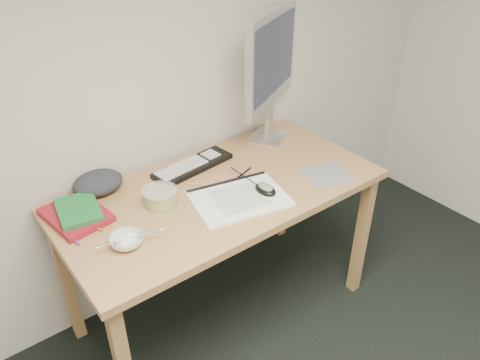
{
  "coord_description": "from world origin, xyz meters",
  "views": [
    {
      "loc": [
        -0.91,
        0.03,
        1.86
      ],
      "look_at": [
        0.08,
        1.33,
        0.83
      ],
      "focal_mm": 35.0,
      "sensor_mm": 36.0,
      "label": 1
    }
  ],
  "objects_px": {
    "keyboard": "(193,166)",
    "monitor": "(271,62)",
    "sketchpad": "(240,199)",
    "desk": "(221,204)",
    "rice_bowl": "(127,241)"
  },
  "relations": [
    {
      "from": "desk",
      "to": "monitor",
      "type": "height_order",
      "value": "monitor"
    },
    {
      "from": "desk",
      "to": "sketchpad",
      "type": "distance_m",
      "value": 0.15
    },
    {
      "from": "monitor",
      "to": "sketchpad",
      "type": "bearing_deg",
      "value": -170.66
    },
    {
      "from": "desk",
      "to": "sketchpad",
      "type": "relative_size",
      "value": 3.64
    },
    {
      "from": "desk",
      "to": "rice_bowl",
      "type": "height_order",
      "value": "rice_bowl"
    },
    {
      "from": "sketchpad",
      "to": "rice_bowl",
      "type": "height_order",
      "value": "rice_bowl"
    },
    {
      "from": "desk",
      "to": "keyboard",
      "type": "bearing_deg",
      "value": 90.9
    },
    {
      "from": "monitor",
      "to": "rice_bowl",
      "type": "bearing_deg",
      "value": 171.02
    },
    {
      "from": "keyboard",
      "to": "rice_bowl",
      "type": "relative_size",
      "value": 3.18
    },
    {
      "from": "sketchpad",
      "to": "keyboard",
      "type": "xyz_separation_m",
      "value": [
        -0.01,
        0.34,
        0.01
      ]
    },
    {
      "from": "keyboard",
      "to": "monitor",
      "type": "height_order",
      "value": "monitor"
    },
    {
      "from": "monitor",
      "to": "desk",
      "type": "bearing_deg",
      "value": 178.41
    },
    {
      "from": "monitor",
      "to": "rice_bowl",
      "type": "xyz_separation_m",
      "value": [
        -0.97,
        -0.35,
        -0.38
      ]
    },
    {
      "from": "desk",
      "to": "sketchpad",
      "type": "height_order",
      "value": "sketchpad"
    },
    {
      "from": "keyboard",
      "to": "monitor",
      "type": "relative_size",
      "value": 0.61
    }
  ]
}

